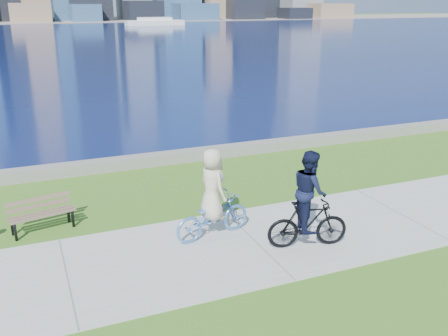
% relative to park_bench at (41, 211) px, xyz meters
% --- Properties ---
extents(ground, '(320.00, 320.00, 0.00)m').
position_rel_park_bench_xyz_m(ground, '(4.29, -2.46, -0.46)').
color(ground, '#38661A').
rests_on(ground, ground).
extents(concrete_path, '(80.00, 3.50, 0.02)m').
position_rel_park_bench_xyz_m(concrete_path, '(4.29, -2.46, -0.45)').
color(concrete_path, '#A7A8A2').
rests_on(concrete_path, ground).
extents(seawall, '(90.00, 0.50, 0.35)m').
position_rel_park_bench_xyz_m(seawall, '(4.29, 3.74, -0.29)').
color(seawall, slate).
rests_on(seawall, ground).
extents(bay_water, '(320.00, 131.00, 0.01)m').
position_rel_park_bench_xyz_m(bay_water, '(4.29, 69.54, -0.46)').
color(bay_water, '#0B1748').
rests_on(bay_water, ground).
extents(far_shore, '(320.00, 30.00, 0.12)m').
position_rel_park_bench_xyz_m(far_shore, '(4.29, 127.54, -0.40)').
color(far_shore, gray).
rests_on(far_shore, ground).
extents(ferry_far, '(12.17, 3.48, 1.65)m').
position_rel_park_bench_xyz_m(ferry_far, '(28.11, 95.31, 0.22)').
color(ferry_far, white).
rests_on(ferry_far, ground).
extents(park_bench, '(1.54, 0.79, 0.76)m').
position_rel_park_bench_xyz_m(park_bench, '(0.00, 0.00, 0.00)').
color(park_bench, black).
rests_on(park_bench, ground).
extents(cyclist_woman, '(1.01, 1.95, 2.05)m').
position_rel_park_bench_xyz_m(cyclist_woman, '(3.52, -1.85, 0.32)').
color(cyclist_woman, '#5B95DD').
rests_on(cyclist_woman, ground).
extents(cyclist_man, '(0.90, 1.82, 2.15)m').
position_rel_park_bench_xyz_m(cyclist_man, '(5.22, -3.08, 0.46)').
color(cyclist_man, black).
rests_on(cyclist_man, ground).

